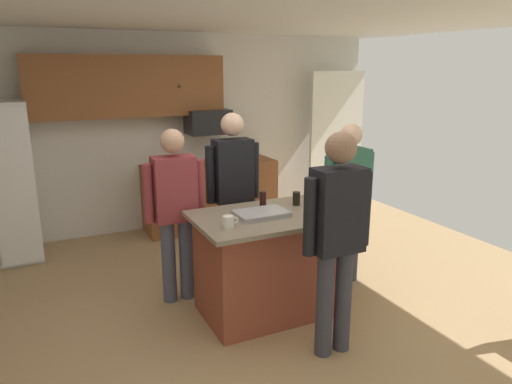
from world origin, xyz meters
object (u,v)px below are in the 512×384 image
object	(u,v)px
serving_tray	(261,214)
glass_stout_tall	(324,210)
person_guest_right	(348,194)
kitchen_island	(270,263)
mug_ceramic_white	(229,222)
person_host_foreground	(337,230)
microwave_over_range	(208,122)
glass_dark_ale	(263,200)
person_elder_center	(175,205)
glass_short_whisky	(296,198)
person_guest_left	(233,186)

from	to	relation	value
serving_tray	glass_stout_tall	bearing A→B (deg)	-29.99
person_guest_right	serving_tray	size ratio (longest dim) A/B	3.71
kitchen_island	mug_ceramic_white	distance (m)	0.70
person_host_foreground	person_guest_right	bearing A→B (deg)	-50.33
kitchen_island	serving_tray	distance (m)	0.49
kitchen_island	serving_tray	bearing A→B (deg)	-174.98
microwave_over_range	person_host_foreground	bearing A→B (deg)	-93.58
kitchen_island	glass_dark_ale	bearing A→B (deg)	83.25
person_guest_right	glass_dark_ale	xyz separation A→B (m)	(-0.95, -0.02, 0.06)
person_host_foreground	person_elder_center	size ratio (longest dim) A/B	1.06
glass_short_whisky	glass_dark_ale	distance (m)	0.32
person_elder_center	mug_ceramic_white	size ratio (longest dim) A/B	12.39
serving_tray	person_elder_center	bearing A→B (deg)	134.89
person_guest_left	serving_tray	size ratio (longest dim) A/B	3.93
kitchen_island	serving_tray	size ratio (longest dim) A/B	3.05
glass_dark_ale	serving_tray	distance (m)	0.25
kitchen_island	serving_tray	xyz separation A→B (m)	(-0.10, -0.01, 0.48)
person_host_foreground	glass_dark_ale	xyz separation A→B (m)	(-0.12, 0.99, -0.00)
microwave_over_range	glass_dark_ale	xyz separation A→B (m)	(-0.33, -2.32, -0.45)
person_guest_right	glass_stout_tall	size ratio (longest dim) A/B	12.19
person_host_foreground	person_guest_left	world-z (taller)	person_guest_left
kitchen_island	person_host_foreground	distance (m)	0.95
person_host_foreground	person_elder_center	world-z (taller)	person_host_foreground
person_elder_center	person_guest_right	distance (m)	1.70
microwave_over_range	glass_dark_ale	bearing A→B (deg)	-98.03
glass_dark_ale	person_guest_left	bearing A→B (deg)	94.92
kitchen_island	person_guest_left	bearing A→B (deg)	91.82
person_host_foreground	person_guest_right	size ratio (longest dim) A/B	1.06
person_guest_left	microwave_over_range	bearing A→B (deg)	165.97
person_elder_center	glass_dark_ale	xyz separation A→B (m)	(0.71, -0.37, 0.06)
person_guest_right	glass_short_whisky	world-z (taller)	person_guest_right
person_elder_center	glass_stout_tall	bearing A→B (deg)	1.09
kitchen_island	glass_dark_ale	xyz separation A→B (m)	(0.02, 0.21, 0.53)
glass_stout_tall	person_elder_center	bearing A→B (deg)	140.74
person_host_foreground	microwave_over_range	bearing A→B (deg)	-14.13
person_host_foreground	glass_short_whisky	world-z (taller)	person_host_foreground
mug_ceramic_white	person_guest_right	bearing A→B (deg)	15.14
person_guest_right	glass_stout_tall	distance (m)	0.79
person_guest_left	glass_dark_ale	xyz separation A→B (m)	(0.05, -0.58, -0.01)
person_elder_center	serving_tray	bearing A→B (deg)	-4.76
glass_dark_ale	glass_stout_tall	bearing A→B (deg)	-55.08
person_elder_center	glass_short_whisky	xyz separation A→B (m)	(1.03, -0.43, 0.05)
microwave_over_range	glass_dark_ale	distance (m)	2.38
kitchen_island	person_guest_right	bearing A→B (deg)	12.91
glass_short_whisky	microwave_over_range	bearing A→B (deg)	89.77
person_guest_left	glass_short_whisky	size ratio (longest dim) A/B	13.94
glass_short_whisky	glass_dark_ale	size ratio (longest dim) A/B	0.82
person_guest_left	glass_dark_ale	distance (m)	0.58
person_host_foreground	glass_short_whisky	size ratio (longest dim) A/B	13.90
person_elder_center	person_guest_right	size ratio (longest dim) A/B	1.00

